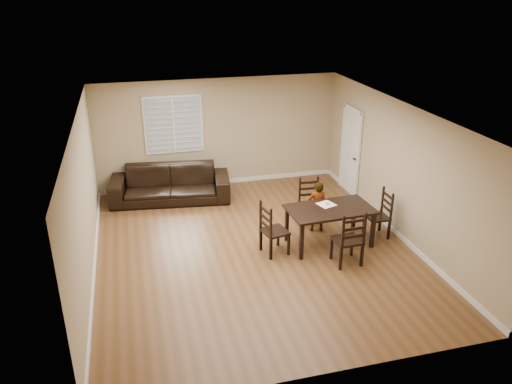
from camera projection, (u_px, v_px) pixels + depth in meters
ground at (254, 249)px, 9.76m from camera, size 7.00×7.00×0.00m
room at (253, 158)px, 9.21m from camera, size 6.04×7.04×2.72m
dining_table at (330, 212)px, 9.68m from camera, size 1.70×1.02×0.78m
chair_near at (309, 202)px, 10.70m from camera, size 0.48×0.45×1.00m
chair_far at (351, 242)px, 8.98m from camera, size 0.51×0.48×1.08m
chair_left at (269, 232)px, 9.39m from camera, size 0.53×0.56×1.05m
chair_right at (383, 215)px, 10.10m from camera, size 0.43×0.45×1.00m
child at (317, 207)px, 10.26m from camera, size 0.42×0.30×1.09m
napkin at (326, 204)px, 9.81m from camera, size 0.38×0.38×0.00m
donut at (327, 203)px, 9.80m from camera, size 0.09×0.09×0.03m
sofa at (170, 184)px, 11.77m from camera, size 2.89×1.43×0.81m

